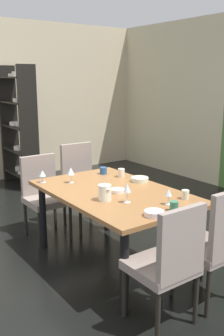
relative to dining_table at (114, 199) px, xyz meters
The scene contains 20 objects.
ground_plane 0.97m from the dining_table, behind, with size 6.22×6.31×0.02m, color black.
back_panel_interior 4.01m from the dining_table, 128.86° to the left, with size 2.67×0.10×2.78m, color beige.
dining_table is the anchor object (origin of this frame).
chair_right_near 1.06m from the dining_table, 14.10° to the right, with size 0.44×0.44×0.96m.
chair_left_near 1.06m from the dining_table, 165.86° to the right, with size 0.45×0.44×0.93m.
chair_right_far 1.06m from the dining_table, 14.07° to the left, with size 0.44×0.44×0.99m.
chair_left_far 1.06m from the dining_table, 165.97° to the left, with size 0.45×0.44×1.02m.
display_shelf 3.24m from the dining_table, behind, with size 0.90×0.31×2.00m.
wine_glass_west 0.81m from the dining_table, 147.38° to the right, with size 0.07×0.07×0.13m.
wine_glass_right 0.42m from the dining_table, 17.68° to the right, with size 0.06×0.06×0.18m.
wine_glass_near_window 0.64m from the dining_table, 13.55° to the left, with size 0.06×0.06×0.14m.
wine_glass_rear 0.56m from the dining_table, 157.98° to the right, with size 0.08×0.08×0.16m.
serving_bowl_center 0.12m from the dining_table, ahead, with size 0.13×0.13×0.04m, color white.
serving_bowl_north 0.44m from the dining_table, 104.49° to the left, with size 0.18×0.18×0.05m, color beige.
serving_bowl_near_shelf 0.74m from the dining_table, 10.71° to the right, with size 0.15×0.15×0.04m, color white.
cup_east 0.69m from the dining_table, 33.12° to the left, with size 0.07×0.07×0.08m, color silver.
cup_south 0.66m from the dining_table, 154.58° to the left, with size 0.08×0.08×0.08m, color #264E88.
cup_left 0.74m from the dining_table, ahead, with size 0.07×0.07×0.08m, color #357A5B.
cup_corner 0.53m from the dining_table, 135.06° to the left, with size 0.07×0.07×0.09m, color #EEDEC5.
pitcher_front 0.34m from the dining_table, 51.28° to the right, with size 0.13×0.12×0.14m.
Camera 1 is at (3.45, -1.96, 1.80)m, focal length 40.00 mm.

